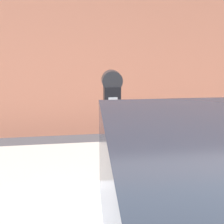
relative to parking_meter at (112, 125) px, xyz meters
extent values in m
cube|color=#BCB7AD|center=(0.37, 0.87, -1.15)|extent=(24.00, 2.80, 0.12)
cube|color=#935642|center=(0.37, 3.16, 1.10)|extent=(24.00, 0.30, 4.61)
cylinder|color=gray|center=(0.00, 0.00, -0.53)|extent=(0.08, 0.08, 1.10)
cube|color=black|center=(0.00, 0.00, 0.21)|extent=(0.16, 0.13, 0.38)
cube|color=gray|center=(0.00, -0.07, 0.23)|extent=(0.09, 0.01, 0.13)
cylinder|color=black|center=(0.00, 0.00, 0.45)|extent=(0.20, 0.11, 0.20)
camera|label=1|loc=(-0.36, -2.91, 1.00)|focal=50.00mm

